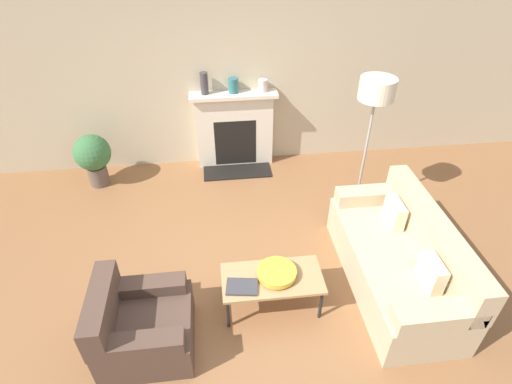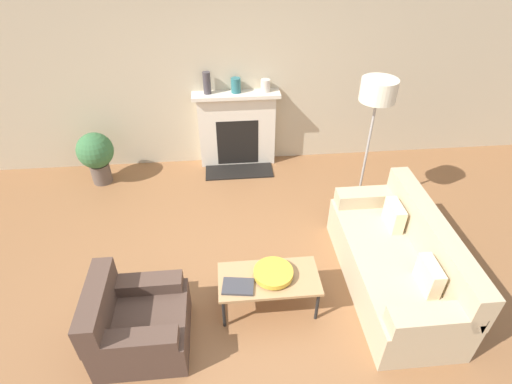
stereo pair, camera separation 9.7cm
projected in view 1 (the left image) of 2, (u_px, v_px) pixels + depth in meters
The scene contains 13 objects.
ground_plane at pixel (251, 295), 4.14m from camera, with size 18.00×18.00×0.00m, color brown.
wall_back at pixel (229, 67), 5.44m from camera, with size 18.00×0.06×2.90m.
fireplace at pixel (235, 131), 5.86m from camera, with size 1.23×0.59×1.14m.
couch at pixel (399, 260), 4.10m from camera, with size 0.85×1.88×0.86m.
armchair_near at pixel (141, 326), 3.53m from camera, with size 0.81×0.78×0.73m.
coffee_table at pixel (272, 280), 3.83m from camera, with size 0.97×0.48×0.40m.
bowl at pixel (277, 273), 3.80m from camera, with size 0.38×0.38×0.07m.
book at pixel (242, 287), 3.70m from camera, with size 0.32×0.24×0.02m.
floor_lamp at pixel (374, 104), 4.45m from camera, with size 0.40×0.40×1.76m.
mantel_vase_left at pixel (204, 83), 5.40m from camera, with size 0.10×0.10×0.30m.
mantel_vase_center_left at pixel (233, 85), 5.47m from camera, with size 0.13×0.13×0.20m.
mantel_vase_center_right at pixel (263, 85), 5.52m from camera, with size 0.13×0.13×0.17m.
potted_plant at pixel (93, 156), 5.47m from camera, with size 0.50×0.50×0.76m.
Camera 1 is at (-0.27, -2.67, 3.34)m, focal length 28.00 mm.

